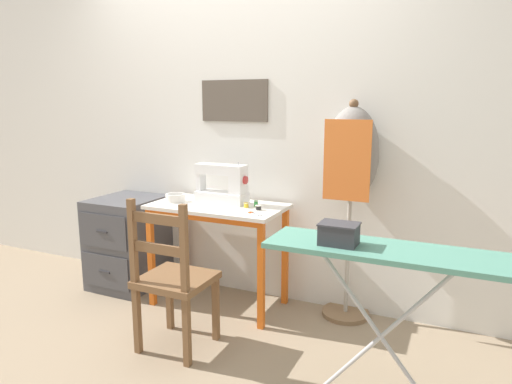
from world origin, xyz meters
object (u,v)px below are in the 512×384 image
at_px(thread_spool_near_machine, 246,205).
at_px(thread_spool_far_edge, 258,208).
at_px(sewing_machine, 224,185).
at_px(dress_form, 351,164).
at_px(fabric_bowl, 175,198).
at_px(wooden_chair, 173,280).
at_px(ironing_board, 385,259).
at_px(storage_box, 339,234).
at_px(filing_cabinet, 128,242).
at_px(scissors, 253,213).
at_px(thread_spool_mid_table, 256,204).

bearing_deg(thread_spool_near_machine, thread_spool_far_edge, -13.78).
relative_size(sewing_machine, dress_form, 0.26).
distance_m(fabric_bowl, wooden_chair, 0.80).
height_order(ironing_board, storage_box, storage_box).
bearing_deg(filing_cabinet, storage_box, -22.89).
bearing_deg(dress_form, fabric_bowl, -169.08).
distance_m(scissors, storage_box, 0.98).
bearing_deg(dress_form, filing_cabinet, -174.12).
relative_size(sewing_machine, thread_spool_mid_table, 9.04).
bearing_deg(filing_cabinet, thread_spool_far_edge, -2.37).
xyz_separation_m(thread_spool_near_machine, storage_box, (0.84, -0.78, 0.11)).
distance_m(fabric_bowl, thread_spool_far_edge, 0.65).
bearing_deg(scissors, wooden_chair, -117.55).
height_order(fabric_bowl, ironing_board, ironing_board).
bearing_deg(thread_spool_near_machine, filing_cabinet, 178.75).
bearing_deg(scissors, sewing_machine, 148.60).
distance_m(thread_spool_far_edge, ironing_board, 1.18).
relative_size(thread_spool_mid_table, ironing_board, 0.04).
bearing_deg(ironing_board, filing_cabinet, 159.89).
bearing_deg(filing_cabinet, dress_form, 5.88).
xyz_separation_m(thread_spool_mid_table, storage_box, (0.79, -0.83, 0.11)).
relative_size(sewing_machine, thread_spool_far_edge, 8.64).
bearing_deg(ironing_board, dress_form, 111.94).
relative_size(sewing_machine, scissors, 3.32).
relative_size(filing_cabinet, dress_form, 0.48).
xyz_separation_m(filing_cabinet, ironing_board, (2.10, -0.77, 0.41)).
xyz_separation_m(dress_form, ironing_board, (0.38, -0.94, -0.28)).
bearing_deg(ironing_board, wooden_chair, 175.25).
height_order(filing_cabinet, ironing_board, ironing_board).
bearing_deg(storage_box, thread_spool_far_edge, 134.36).
height_order(wooden_chair, filing_cabinet, wooden_chair).
bearing_deg(thread_spool_far_edge, thread_spool_near_machine, 166.22).
relative_size(thread_spool_mid_table, filing_cabinet, 0.06).
xyz_separation_m(scissors, storage_box, (0.73, -0.65, 0.12)).
xyz_separation_m(thread_spool_near_machine, dress_form, (0.66, 0.20, 0.29)).
xyz_separation_m(sewing_machine, thread_spool_near_machine, (0.21, -0.07, -0.11)).
relative_size(sewing_machine, thread_spool_near_machine, 9.64).
distance_m(wooden_chair, ironing_board, 1.25).
bearing_deg(thread_spool_mid_table, dress_form, 13.08).
relative_size(thread_spool_near_machine, wooden_chair, 0.04).
bearing_deg(filing_cabinet, fabric_bowl, -6.36).
relative_size(fabric_bowl, dress_form, 0.10).
relative_size(wooden_chair, ironing_board, 0.87).
xyz_separation_m(fabric_bowl, storage_box, (1.39, -0.74, 0.10)).
bearing_deg(sewing_machine, ironing_board, -33.01).
relative_size(scissors, wooden_chair, 0.13).
bearing_deg(thread_spool_near_machine, scissors, -49.55).
bearing_deg(dress_form, thread_spool_far_edge, -158.00).
height_order(thread_spool_near_machine, thread_spool_mid_table, thread_spool_mid_table).
bearing_deg(wooden_chair, filing_cabinet, 143.35).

